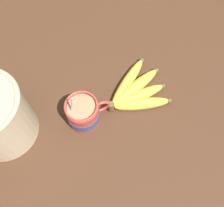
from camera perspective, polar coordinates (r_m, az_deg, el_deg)
table at (r=78.19cm, az=-1.99°, el=-3.39°), size 135.33×135.33×2.96cm
coffee_mug at (r=73.03cm, az=-6.58°, el=-2.22°), size 13.13×9.66×14.92cm
banana_bunch at (r=78.96cm, az=5.48°, el=2.71°), size 20.63×20.12×4.16cm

